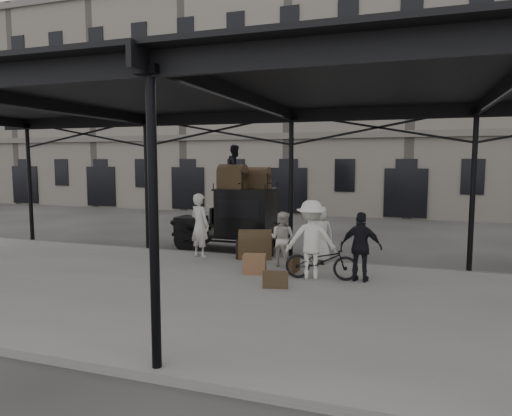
{
  "coord_description": "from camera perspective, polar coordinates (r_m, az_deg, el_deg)",
  "views": [
    {
      "loc": [
        3.39,
        -11.35,
        3.15
      ],
      "look_at": [
        -0.98,
        1.6,
        1.7
      ],
      "focal_mm": 32.0,
      "sensor_mm": 36.0,
      "label": 1
    }
  ],
  "objects": [
    {
      "name": "steamer_trunk_roof_far",
      "position": [
        15.6,
        0.23,
        3.59
      ],
      "size": [
        0.86,
        0.56,
        0.6
      ],
      "primitive_type": null,
      "rotation": [
        0.0,
        0.0,
        -0.08
      ],
      "color": "#4E3924",
      "rests_on": "taxi"
    },
    {
      "name": "porter_roof",
      "position": [
        15.54,
        -2.58,
        5.18
      ],
      "size": [
        0.73,
        0.84,
        1.47
      ],
      "primitive_type": "imported",
      "rotation": [
        0.0,
        0.0,
        1.29
      ],
      "color": "black",
      "rests_on": "taxi"
    },
    {
      "name": "building_frontage",
      "position": [
        29.8,
        12.29,
        13.33
      ],
      "size": [
        64.0,
        8.0,
        14.0
      ],
      "primitive_type": "cube",
      "color": "slate",
      "rests_on": "ground"
    },
    {
      "name": "bicycle",
      "position": [
        11.64,
        8.18,
        -6.53
      ],
      "size": [
        1.87,
        0.85,
        0.95
      ],
      "primitive_type": "imported",
      "rotation": [
        0.0,
        0.0,
        1.69
      ],
      "color": "black",
      "rests_on": "platform"
    },
    {
      "name": "wicker_hamper",
      "position": [
        12.16,
        -0.19,
        -7.01
      ],
      "size": [
        0.68,
        0.57,
        0.5
      ],
      "primitive_type": "cube",
      "rotation": [
        0.0,
        0.0,
        0.22
      ],
      "color": "#8C5E40",
      "rests_on": "platform"
    },
    {
      "name": "steamer_trunk_roof_near",
      "position": [
        15.43,
        -2.95,
        3.71
      ],
      "size": [
        1.0,
        0.68,
        0.69
      ],
      "primitive_type": null,
      "rotation": [
        0.0,
        0.0,
        -0.12
      ],
      "color": "#4E3924",
      "rests_on": "taxi"
    },
    {
      "name": "porter_official",
      "position": [
        11.55,
        13.01,
        -4.76
      ],
      "size": [
        1.05,
        0.52,
        1.73
      ],
      "primitive_type": "imported",
      "rotation": [
        0.0,
        0.0,
        3.04
      ],
      "color": "black",
      "rests_on": "platform"
    },
    {
      "name": "canopy",
      "position": [
        10.31,
        -0.78,
        14.13
      ],
      "size": [
        22.5,
        9.0,
        4.74
      ],
      "color": "black",
      "rests_on": "ground"
    },
    {
      "name": "suitcase_upright",
      "position": [
        12.29,
        4.73,
        -7.01
      ],
      "size": [
        0.22,
        0.61,
        0.45
      ],
      "primitive_type": "cube",
      "rotation": [
        0.0,
        0.0,
        -0.11
      ],
      "color": "#4E3924",
      "rests_on": "platform"
    },
    {
      "name": "porter_midleft",
      "position": [
        12.88,
        3.35,
        -3.89
      ],
      "size": [
        0.89,
        0.78,
        1.55
      ],
      "primitive_type": "imported",
      "rotation": [
        0.0,
        0.0,
        2.86
      ],
      "color": "beige",
      "rests_on": "platform"
    },
    {
      "name": "porter_right",
      "position": [
        11.63,
        6.92,
        -3.91
      ],
      "size": [
        1.42,
        1.02,
        1.99
      ],
      "primitive_type": "imported",
      "rotation": [
        0.0,
        0.0,
        3.38
      ],
      "color": "silver",
      "rests_on": "platform"
    },
    {
      "name": "platform",
      "position": [
        10.41,
        -1.26,
        -11.12
      ],
      "size": [
        28.0,
        8.0,
        0.15
      ],
      "primitive_type": "cube",
      "color": "slate",
      "rests_on": "ground"
    },
    {
      "name": "taxi",
      "position": [
        15.74,
        -2.31,
        -1.06
      ],
      "size": [
        3.65,
        1.55,
        2.18
      ],
      "color": "black",
      "rests_on": "ground"
    },
    {
      "name": "porter_centre",
      "position": [
        13.55,
        7.97,
        -3.2
      ],
      "size": [
        0.96,
        0.81,
        1.67
      ],
      "primitive_type": "imported",
      "rotation": [
        0.0,
        0.0,
        3.56
      ],
      "color": "silver",
      "rests_on": "platform"
    },
    {
      "name": "suitcase_flat",
      "position": [
        10.82,
        2.45,
        -8.94
      ],
      "size": [
        0.62,
        0.29,
        0.4
      ],
      "primitive_type": "cube",
      "rotation": [
        0.0,
        0.0,
        0.23
      ],
      "color": "#4E3924",
      "rests_on": "platform"
    },
    {
      "name": "porter_left",
      "position": [
        14.13,
        -7.04,
        -2.17
      ],
      "size": [
        0.85,
        0.72,
        1.98
      ],
      "primitive_type": "imported",
      "rotation": [
        0.0,
        0.0,
        2.74
      ],
      "color": "beige",
      "rests_on": "platform"
    },
    {
      "name": "steamer_trunk_platform",
      "position": [
        13.98,
        -0.13,
        -4.79
      ],
      "size": [
        1.15,
        0.9,
        0.74
      ],
      "primitive_type": null,
      "rotation": [
        0.0,
        0.0,
        0.33
      ],
      "color": "#4E3924",
      "rests_on": "platform"
    },
    {
      "name": "ground",
      "position": [
        12.26,
        1.96,
        -8.84
      ],
      "size": [
        120.0,
        120.0,
        0.0
      ],
      "primitive_type": "plane",
      "color": "#383533",
      "rests_on": "ground"
    }
  ]
}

